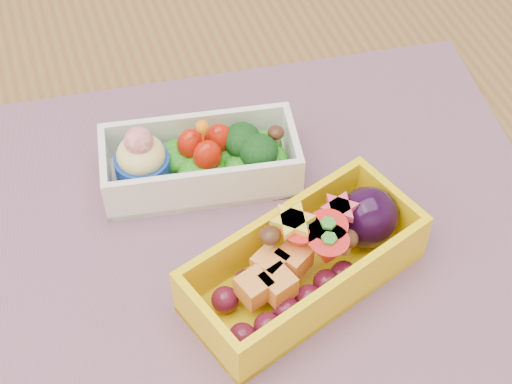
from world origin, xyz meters
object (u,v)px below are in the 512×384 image
object	(u,v)px
placemat	(249,229)
bento_white	(199,160)
bento_yellow	(308,260)
table	(270,284)

from	to	relation	value
placemat	bento_white	distance (m)	0.07
placemat	bento_yellow	world-z (taller)	bento_yellow
placemat	bento_yellow	bearing A→B (deg)	-67.04
bento_white	bento_yellow	size ratio (longest dim) A/B	0.87
bento_yellow	placemat	bearing A→B (deg)	93.69
bento_white	bento_yellow	distance (m)	0.13
table	bento_yellow	distance (m)	0.14
placemat	bento_white	world-z (taller)	bento_white
bento_white	table	bearing A→B (deg)	-43.80
bento_yellow	table	bearing A→B (deg)	74.39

